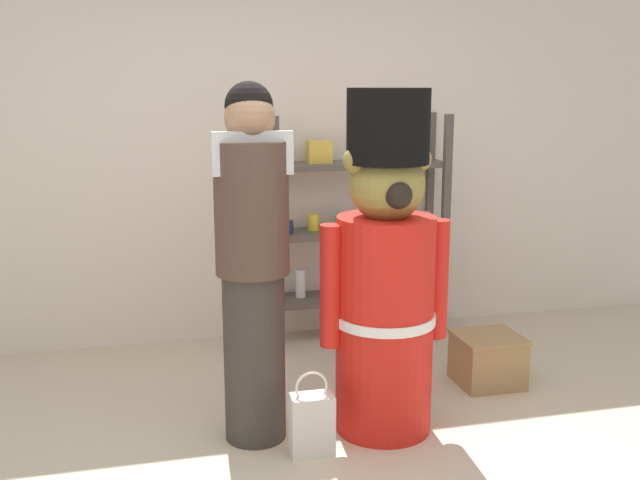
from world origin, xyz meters
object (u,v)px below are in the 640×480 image
teddy_bear_guard (385,277)px  display_crate (488,359)px  person_shopper (252,259)px  shopping_bag (312,423)px  merchandise_shelf (356,226)px

teddy_bear_guard → display_crate: (0.78, 0.40, -0.65)m
person_shopper → shopping_bag: bearing=-45.3°
teddy_bear_guard → person_shopper: size_ratio=0.98×
person_shopper → display_crate: person_shopper is taller
shopping_bag → teddy_bear_guard: bearing=22.9°
merchandise_shelf → display_crate: bearing=-63.5°
display_crate → merchandise_shelf: bearing=116.5°
merchandise_shelf → shopping_bag: merchandise_shelf is taller
person_shopper → shopping_bag: person_shopper is taller
teddy_bear_guard → person_shopper: bearing=174.7°
teddy_bear_guard → display_crate: size_ratio=4.62×
merchandise_shelf → person_shopper: person_shopper is taller
person_shopper → shopping_bag: size_ratio=4.22×
shopping_bag → display_crate: 1.33m
person_shopper → shopping_bag: (0.23, -0.24, -0.76)m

